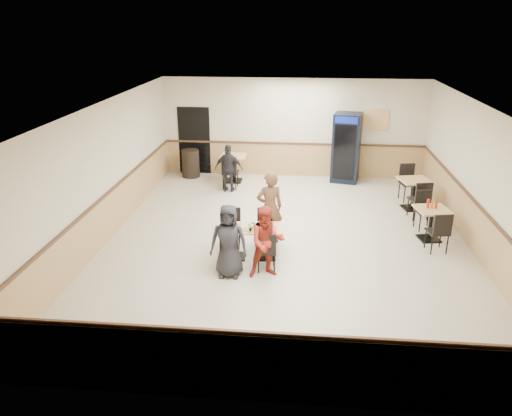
# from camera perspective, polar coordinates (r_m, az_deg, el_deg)

# --- Properties ---
(ground) EXTENTS (10.00, 10.00, 0.00)m
(ground) POSITION_cam_1_polar(r_m,az_deg,el_deg) (11.16, 3.46, -3.82)
(ground) COLOR beige
(ground) RESTS_ON ground
(room_shell) EXTENTS (10.00, 10.00, 10.00)m
(room_shell) POSITION_cam_1_polar(r_m,az_deg,el_deg) (13.41, 11.55, 2.75)
(room_shell) COLOR silver
(room_shell) RESTS_ON ground
(main_table) EXTENTS (1.32, 0.75, 0.68)m
(main_table) POSITION_cam_1_polar(r_m,az_deg,el_deg) (10.24, -0.62, -3.39)
(main_table) COLOR black
(main_table) RESTS_ON ground
(main_chairs) EXTENTS (1.25, 1.58, 0.86)m
(main_chairs) POSITION_cam_1_polar(r_m,az_deg,el_deg) (10.25, -0.87, -3.50)
(main_chairs) COLOR black
(main_chairs) RESTS_ON ground
(diner_woman_left) EXTENTS (0.71, 0.46, 1.45)m
(diner_woman_left) POSITION_cam_1_polar(r_m,az_deg,el_deg) (9.45, -3.15, -3.79)
(diner_woman_left) COLOR black
(diner_woman_left) RESTS_ON ground
(diner_woman_right) EXTENTS (0.80, 0.69, 1.41)m
(diner_woman_right) POSITION_cam_1_polar(r_m,az_deg,el_deg) (9.44, 1.24, -3.89)
(diner_woman_right) COLOR maroon
(diner_woman_right) RESTS_ON ground
(diner_man_opposite) EXTENTS (0.68, 0.56, 1.62)m
(diner_man_opposite) POSITION_cam_1_polar(r_m,az_deg,el_deg) (10.81, 1.57, 0.01)
(diner_man_opposite) COLOR brown
(diner_man_opposite) RESTS_ON ground
(lone_diner) EXTENTS (0.82, 0.39, 1.36)m
(lone_diner) POSITION_cam_1_polar(r_m,az_deg,el_deg) (14.15, -3.12, 4.54)
(lone_diner) COLOR black
(lone_diner) RESTS_ON ground
(tabletop_clutter) EXTENTS (1.09, 0.61, 0.12)m
(tabletop_clutter) POSITION_cam_1_polar(r_m,az_deg,el_deg) (10.10, -0.23, -2.21)
(tabletop_clutter) COLOR red
(tabletop_clutter) RESTS_ON main_table
(side_table_near) EXTENTS (0.80, 0.80, 0.74)m
(side_table_near) POSITION_cam_1_polar(r_m,az_deg,el_deg) (11.71, 19.40, -1.22)
(side_table_near) COLOR black
(side_table_near) RESTS_ON ground
(side_table_near_chair_south) EXTENTS (0.50, 0.50, 0.93)m
(side_table_near_chair_south) POSITION_cam_1_polar(r_m,az_deg,el_deg) (11.19, 20.05, -2.46)
(side_table_near_chair_south) COLOR black
(side_table_near_chair_south) RESTS_ON ground
(side_table_near_chair_north) EXTENTS (0.50, 0.50, 0.93)m
(side_table_near_chair_north) POSITION_cam_1_polar(r_m,az_deg,el_deg) (12.25, 18.78, -0.28)
(side_table_near_chair_north) COLOR black
(side_table_near_chair_north) RESTS_ON ground
(side_table_far) EXTENTS (0.89, 0.89, 0.79)m
(side_table_far) POSITION_cam_1_polar(r_m,az_deg,el_deg) (13.47, 17.60, 2.03)
(side_table_far) COLOR black
(side_table_far) RESTS_ON ground
(side_table_far_chair_south) EXTENTS (0.56, 0.56, 1.01)m
(side_table_far_chair_south) POSITION_cam_1_polar(r_m,az_deg,el_deg) (12.89, 18.13, 1.01)
(side_table_far_chair_south) COLOR black
(side_table_far_chair_south) RESTS_ON ground
(side_table_far_chair_north) EXTENTS (0.56, 0.56, 1.01)m
(side_table_far_chair_north) POSITION_cam_1_polar(r_m,az_deg,el_deg) (14.07, 17.10, 2.78)
(side_table_far_chair_north) COLOR black
(side_table_far_chair_north) RESTS_ON ground
(condiment_caddy) EXTENTS (0.23, 0.06, 0.20)m
(condiment_caddy) POSITION_cam_1_polar(r_m,az_deg,el_deg) (11.63, 19.39, 0.41)
(condiment_caddy) COLOR red
(condiment_caddy) RESTS_ON side_table_near
(back_table) EXTENTS (0.76, 0.76, 0.81)m
(back_table) POSITION_cam_1_polar(r_m,az_deg,el_deg) (15.06, -2.60, 5.02)
(back_table) COLOR black
(back_table) RESTS_ON ground
(back_table_chair_lone) EXTENTS (0.48, 0.48, 1.03)m
(back_table_chair_lone) POSITION_cam_1_polar(r_m,az_deg,el_deg) (14.45, -2.95, 4.21)
(back_table_chair_lone) COLOR black
(back_table_chair_lone) RESTS_ON ground
(pepsi_cooler) EXTENTS (0.92, 0.92, 2.06)m
(pepsi_cooler) POSITION_cam_1_polar(r_m,az_deg,el_deg) (15.23, 10.27, 6.79)
(pepsi_cooler) COLOR black
(pepsi_cooler) RESTS_ON ground
(trash_bin) EXTENTS (0.54, 0.54, 0.85)m
(trash_bin) POSITION_cam_1_polar(r_m,az_deg,el_deg) (15.67, -7.47, 5.07)
(trash_bin) COLOR black
(trash_bin) RESTS_ON ground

